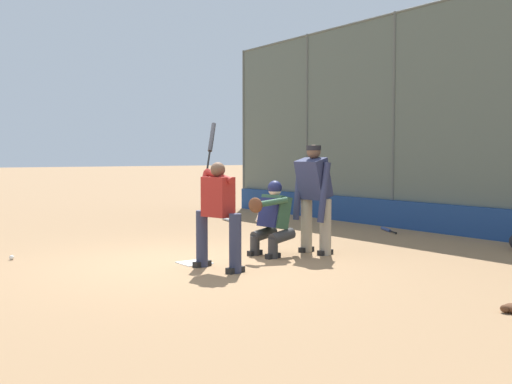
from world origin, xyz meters
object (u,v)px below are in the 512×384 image
umpire_home (314,195)px  baseball_loose (12,258)px  spare_bat_by_padding (227,220)px  batter_at_plate (218,211)px  catcher_behind_plate (271,217)px  spare_bat_near_backstop (387,230)px

umpire_home → baseball_loose: bearing=55.0°
spare_bat_by_padding → baseball_loose: size_ratio=11.86×
batter_at_plate → catcher_behind_plate: (0.51, -1.33, -0.20)m
catcher_behind_plate → spare_bat_near_backstop: (1.09, -3.90, -0.60)m
catcher_behind_plate → umpire_home: 0.81m
baseball_loose → spare_bat_by_padding: bearing=-64.2°
baseball_loose → catcher_behind_plate: bearing=-119.5°
catcher_behind_plate → batter_at_plate: bearing=102.9°
catcher_behind_plate → spare_bat_by_padding: size_ratio=1.39×
umpire_home → batter_at_plate: bearing=90.5°
catcher_behind_plate → baseball_loose: (2.01, 3.54, -0.59)m
umpire_home → spare_bat_by_padding: umpire_home is taller
catcher_behind_plate → baseball_loose: size_ratio=16.44×
umpire_home → spare_bat_near_backstop: bearing=-74.6°
spare_bat_by_padding → baseball_loose: baseball_loose is taller
batter_at_plate → baseball_loose: bearing=29.3°
batter_at_plate → umpire_home: batter_at_plate is taller
batter_at_plate → baseball_loose: batter_at_plate is taller
spare_bat_near_backstop → spare_bat_by_padding: (3.68, 1.72, 0.00)m
batter_at_plate → baseball_loose: 3.45m
umpire_home → baseball_loose: 4.88m
umpire_home → baseball_loose: umpire_home is taller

